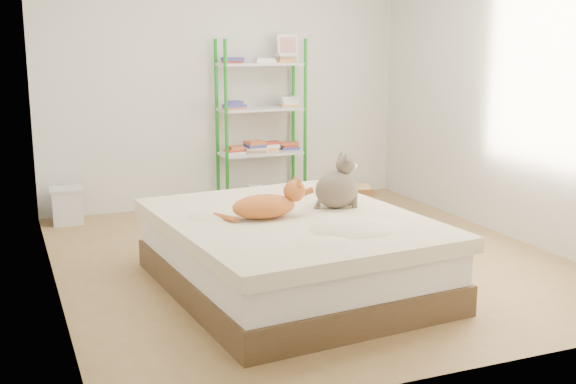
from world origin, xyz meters
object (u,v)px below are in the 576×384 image
bed (291,252)px  grey_cat (337,181)px  orange_cat (264,203)px  white_bin (67,205)px  cardboard_box (340,208)px  shelf_unit (262,122)px

bed → grey_cat: (0.40, 0.11, 0.45)m
orange_cat → grey_cat: grey_cat is taller
grey_cat → white_bin: size_ratio=1.13×
white_bin → cardboard_box: bearing=-26.5°
shelf_unit → cardboard_box: shelf_unit is taller
bed → shelf_unit: bearing=69.2°
shelf_unit → white_bin: shelf_unit is taller
bed → cardboard_box: bed is taller
shelf_unit → cardboard_box: (0.33, -1.17, -0.67)m
orange_cat → grey_cat: bearing=12.0°
orange_cat → white_bin: (-1.07, 2.41, -0.45)m
shelf_unit → orange_cat: bearing=-109.8°
cardboard_box → white_bin: 2.55m
grey_cat → cardboard_box: 1.43m
bed → cardboard_box: 1.64m
shelf_unit → bed: bearing=-105.6°
orange_cat → cardboard_box: orange_cat is taller
orange_cat → grey_cat: (0.59, 0.09, 0.09)m
cardboard_box → bed: bearing=-105.3°
grey_cat → white_bin: 2.91m
cardboard_box → grey_cat: bearing=-94.6°
shelf_unit → cardboard_box: bearing=-74.4°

